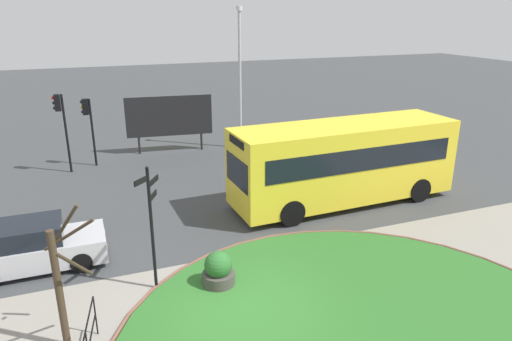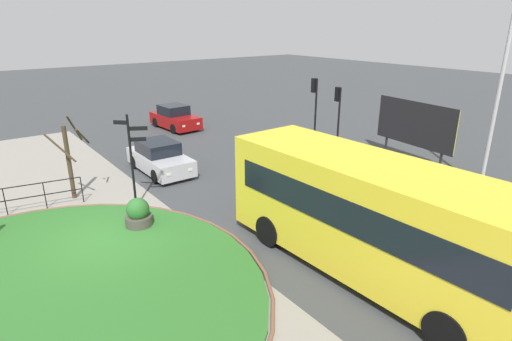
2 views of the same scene
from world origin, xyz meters
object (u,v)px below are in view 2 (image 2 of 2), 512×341
Objects in this scene: traffic_light_far at (315,97)px; car_near_lane at (175,118)px; lamppost_tall at (499,92)px; planter_near_signpost at (138,215)px; billboard_left at (415,124)px; bus_yellow at (372,216)px; street_tree_bare at (70,157)px; car_far_lane at (160,158)px; signpost_directional at (132,155)px; traffic_light_near at (338,104)px.

car_near_lane is at bearing 30.51° from traffic_light_far.
lamppost_tall reaches higher than planter_near_signpost.
car_near_lane is at bearing -148.46° from billboard_left.
billboard_left is (-5.13, 9.70, 0.23)m from bus_yellow.
bus_yellow is at bearing 26.61° from street_tree_bare.
bus_yellow reaches higher than car_near_lane.
signpost_directional is at bearing -36.92° from car_far_lane.
traffic_light_far reaches higher than car_far_lane.
lamppost_tall is 4.49m from billboard_left.
car_far_lane is at bearing -113.41° from billboard_left.
street_tree_bare reaches higher than planter_near_signpost.
car_near_lane is at bearing 149.22° from car_far_lane.
street_tree_bare is at bearing -122.87° from lamppost_tall.
car_far_lane is 0.53× the size of lamppost_tall.
car_near_lane is 18.89m from lamppost_tall.
car_far_lane is 10.18m from traffic_light_near.
bus_yellow is 2.64× the size of street_tree_bare.
traffic_light_near is at bearing -149.80° from traffic_light_far.
bus_yellow is 13.26m from traffic_light_far.
car_near_lane is 12.09m from street_tree_bare.
car_near_lane is 0.87× the size of billboard_left.
bus_yellow is at bearing -55.30° from billboard_left.
car_far_lane is (-11.44, -1.13, -1.07)m from bus_yellow.
signpost_directional is 3.34× the size of planter_near_signpost.
traffic_light_far is 3.48× the size of planter_near_signpost.
billboard_left is (4.19, 1.04, -0.53)m from traffic_light_near.
lamppost_tall is at bearing -2.39° from billboard_left.
planter_near_signpost is 0.31× the size of street_tree_bare.
traffic_light_near reaches higher than planter_near_signpost.
bus_yellow is 2.28× the size of car_far_lane.
street_tree_bare reaches higher than traffic_light_near.
billboard_left is at bearing 70.26° from street_tree_bare.
car_far_lane is 1.19× the size of traffic_light_near.
signpost_directional is 8.96m from bus_yellow.
traffic_light_far is 0.82× the size of billboard_left.
billboard_left is at bearing 76.99° from signpost_directional.
traffic_light_near is (-1.12, 12.25, 0.38)m from signpost_directional.
signpost_directional is 0.48× the size of lamppost_tall.
car_near_lane is at bearing -162.08° from lamppost_tall.
signpost_directional is at bearing 105.79° from traffic_light_near.
signpost_directional is 2.41m from planter_near_signpost.
traffic_light_far reaches higher than billboard_left.
street_tree_bare is (-5.37, -14.96, -0.23)m from billboard_left.
car_far_lane is (7.47, -4.49, -0.02)m from car_near_lane.
car_far_lane is 9.42m from traffic_light_far.
street_tree_bare is (0.02, -13.27, -1.04)m from traffic_light_far.
signpost_directional is 1.04× the size of street_tree_bare.
signpost_directional reaches higher than car_near_lane.
street_tree_bare reaches higher than car_near_lane.
car_near_lane is 3.69× the size of planter_near_signpost.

